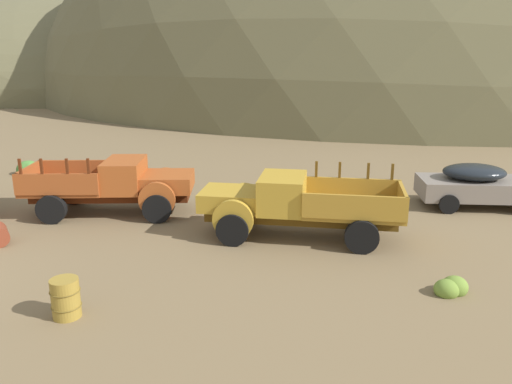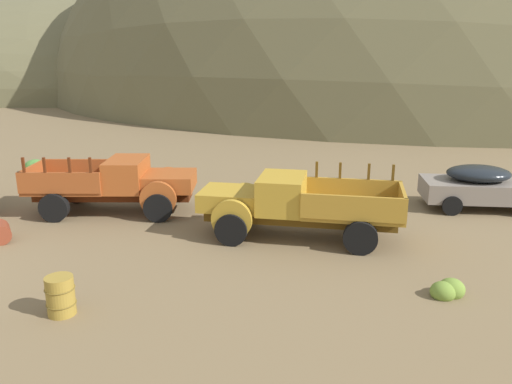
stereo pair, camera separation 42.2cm
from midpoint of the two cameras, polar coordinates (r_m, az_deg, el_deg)
hill_distant at (r=90.57m, az=-16.34°, el=11.46°), size 95.97×72.28×27.38m
hill_far_left at (r=66.80m, az=15.38°, el=10.28°), size 82.10×70.42×52.98m
truck_oxide_orange at (r=18.35m, az=-13.73°, el=0.85°), size 5.91×3.25×2.16m
truck_mustard at (r=15.48m, az=4.06°, el=-1.46°), size 6.03×2.33×2.16m
car_primer_gray at (r=20.11m, az=24.93°, el=0.57°), size 4.62×2.35×1.57m
oil_drum_tipped at (r=16.95m, az=-25.92°, el=-4.02°), size 0.98×1.01×0.58m
oil_drum_spare at (r=11.88m, az=-19.92°, el=-10.77°), size 0.64×0.64×0.87m
bush_lone_scrub at (r=25.69m, az=-22.77°, el=2.42°), size 1.07×1.00×0.82m
bush_back_edge at (r=12.96m, az=21.44°, el=-10.12°), size 0.81×0.70×0.53m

